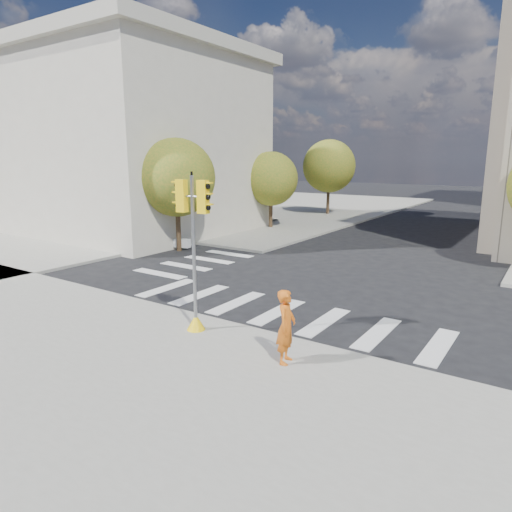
% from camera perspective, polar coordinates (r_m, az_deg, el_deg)
% --- Properties ---
extents(ground, '(160.00, 160.00, 0.00)m').
position_cam_1_polar(ground, '(17.79, 6.38, -5.26)').
color(ground, black).
rests_on(ground, ground).
extents(sidewalk_near, '(30.00, 14.00, 0.15)m').
position_cam_1_polar(sidewalk_near, '(10.25, -25.77, -19.87)').
color(sidewalk_near, gray).
rests_on(sidewalk_near, ground).
extents(sidewalk_far_left, '(28.00, 40.00, 0.15)m').
position_cam_1_polar(sidewalk_far_left, '(49.88, -0.04, 6.17)').
color(sidewalk_far_left, gray).
rests_on(sidewalk_far_left, ground).
extents(classical_building, '(19.00, 15.00, 12.70)m').
position_cam_1_polar(classical_building, '(36.16, -16.72, 13.49)').
color(classical_building, beige).
rests_on(classical_building, ground).
extents(tree_lw_near, '(4.40, 4.40, 6.41)m').
position_cam_1_polar(tree_lw_near, '(26.47, -9.91, 9.61)').
color(tree_lw_near, '#382616').
rests_on(tree_lw_near, ground).
extents(tree_lw_mid, '(4.00, 4.00, 5.77)m').
position_cam_1_polar(tree_lw_mid, '(34.40, 1.88, 9.61)').
color(tree_lw_mid, '#382616').
rests_on(tree_lw_mid, ground).
extents(tree_lw_far, '(4.80, 4.80, 6.95)m').
position_cam_1_polar(tree_lw_far, '(43.16, 9.12, 11.02)').
color(tree_lw_far, '#382616').
rests_on(tree_lw_far, ground).
extents(traffic_signal, '(1.08, 0.56, 4.78)m').
position_cam_1_polar(traffic_signal, '(13.69, -7.73, -1.12)').
color(traffic_signal, yellow).
rests_on(traffic_signal, sidewalk_near).
extents(photographer, '(0.62, 0.80, 1.94)m').
position_cam_1_polar(photographer, '(11.73, 3.79, -8.80)').
color(photographer, '#CF5D13').
rests_on(photographer, sidewalk_near).
extents(planter_wall, '(5.95, 1.64, 0.50)m').
position_cam_1_polar(planter_wall, '(28.52, -13.55, 1.93)').
color(planter_wall, silver).
rests_on(planter_wall, sidewalk_left_near).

